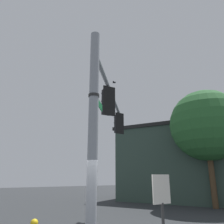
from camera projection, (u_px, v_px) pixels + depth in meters
name	position (u px, v px, depth m)	size (l,w,h in m)	color
signal_pole	(93.00, 134.00, 6.18)	(0.28, 0.28, 6.44)	gray
mast_arm	(111.00, 94.00, 10.34)	(0.16, 0.16, 7.26)	gray
traffic_light_nearest_pole	(107.00, 102.00, 8.99)	(0.54, 0.49, 1.31)	black
traffic_light_mid_inner	(118.00, 124.00, 12.80)	(0.54, 0.49, 1.31)	black
street_name_sign	(96.00, 100.00, 6.83)	(0.98, 1.19, 0.22)	#147238
bird_flying	(114.00, 82.00, 13.56)	(0.29, 0.24, 0.08)	black
storefront_building	(194.00, 162.00, 18.86)	(11.36, 13.91, 6.40)	#33473D
tree_by_storefront	(206.00, 125.00, 16.18)	(5.17, 5.17, 8.25)	#4C3823
historical_marker	(162.00, 203.00, 5.91)	(0.60, 0.08, 2.13)	#333333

